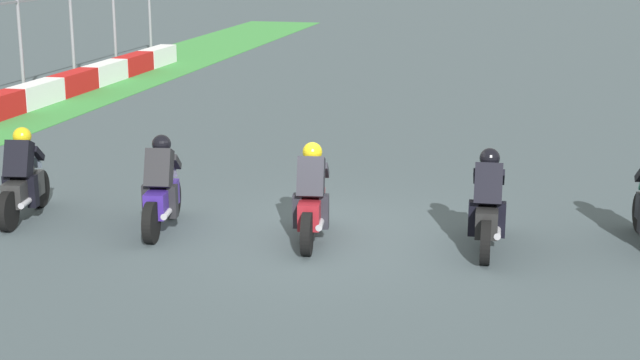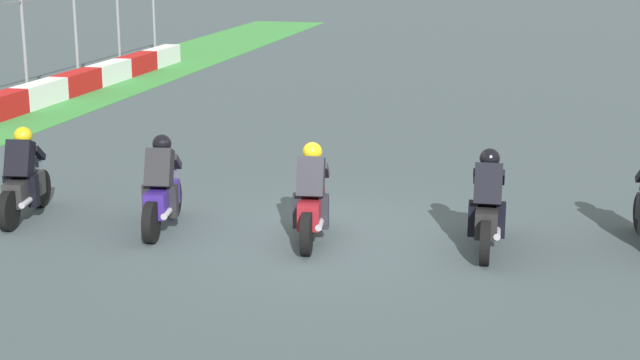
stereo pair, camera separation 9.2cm
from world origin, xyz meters
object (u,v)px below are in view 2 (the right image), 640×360
(rider_lane_c, at_px, (312,201))
(rider_lane_e, at_px, (24,181))
(rider_lane_b, at_px, (487,209))
(rider_lane_d, at_px, (162,191))

(rider_lane_c, xyz_separation_m, rider_lane_e, (0.07, 4.88, 0.00))
(rider_lane_c, distance_m, rider_lane_e, 4.88)
(rider_lane_b, xyz_separation_m, rider_lane_c, (-0.19, 2.62, 0.00))
(rider_lane_e, bearing_deg, rider_lane_d, -100.28)
(rider_lane_c, xyz_separation_m, rider_lane_d, (0.01, 2.43, 0.00))
(rider_lane_c, distance_m, rider_lane_d, 2.43)
(rider_lane_b, relative_size, rider_lane_e, 1.00)
(rider_lane_d, bearing_deg, rider_lane_b, -96.26)
(rider_lane_b, bearing_deg, rider_lane_e, 88.55)
(rider_lane_b, distance_m, rider_lane_c, 2.63)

